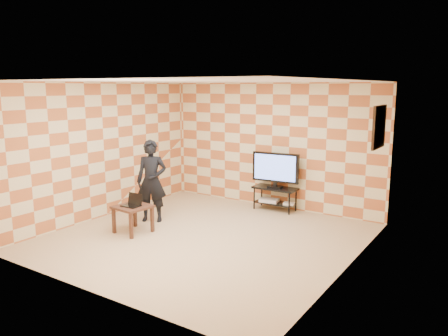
# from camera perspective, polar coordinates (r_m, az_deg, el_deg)

# --- Properties ---
(floor) EXTENTS (5.00, 5.00, 0.00)m
(floor) POSITION_cam_1_polar(r_m,az_deg,el_deg) (7.78, -2.46, -9.04)
(floor) COLOR tan
(floor) RESTS_ON ground
(wall_back) EXTENTS (5.00, 0.02, 2.70)m
(wall_back) POSITION_cam_1_polar(r_m,az_deg,el_deg) (9.55, 6.27, 2.92)
(wall_back) COLOR beige
(wall_back) RESTS_ON ground
(wall_front) EXTENTS (5.00, 0.02, 2.70)m
(wall_front) POSITION_cam_1_polar(r_m,az_deg,el_deg) (5.64, -17.56, -2.81)
(wall_front) COLOR beige
(wall_front) RESTS_ON ground
(wall_left) EXTENTS (0.02, 5.00, 2.70)m
(wall_left) POSITION_cam_1_polar(r_m,az_deg,el_deg) (9.11, -15.41, 2.24)
(wall_left) COLOR beige
(wall_left) RESTS_ON ground
(wall_right) EXTENTS (0.02, 5.00, 2.70)m
(wall_right) POSITION_cam_1_polar(r_m,az_deg,el_deg) (6.33, 16.15, -1.32)
(wall_right) COLOR beige
(wall_right) RESTS_ON ground
(ceiling) EXTENTS (5.00, 5.00, 0.02)m
(ceiling) POSITION_cam_1_polar(r_m,az_deg,el_deg) (7.33, -2.62, 11.26)
(ceiling) COLOR white
(ceiling) RESTS_ON wall_back
(wall_art) EXTENTS (0.04, 0.72, 0.72)m
(wall_art) POSITION_cam_1_polar(r_m,az_deg,el_deg) (7.74, 19.60, 5.07)
(wall_art) COLOR black
(wall_art) RESTS_ON wall_right
(tv_stand) EXTENTS (0.94, 0.42, 0.50)m
(tv_stand) POSITION_cam_1_polar(r_m,az_deg,el_deg) (9.41, 6.68, -3.32)
(tv_stand) COLOR black
(tv_stand) RESTS_ON floor
(tv) EXTENTS (1.03, 0.22, 0.75)m
(tv) POSITION_cam_1_polar(r_m,az_deg,el_deg) (9.29, 6.74, -0.04)
(tv) COLOR black
(tv) RESTS_ON tv_stand
(dvd_player) EXTENTS (0.43, 0.34, 0.06)m
(dvd_player) POSITION_cam_1_polar(r_m,az_deg,el_deg) (9.47, 5.93, -4.21)
(dvd_player) COLOR silver
(dvd_player) RESTS_ON tv_stand
(game_console) EXTENTS (0.24, 0.20, 0.05)m
(game_console) POSITION_cam_1_polar(r_m,az_deg,el_deg) (9.28, 8.46, -4.62)
(game_console) COLOR silver
(game_console) RESTS_ON tv_stand
(side_table) EXTENTS (0.64, 0.64, 0.50)m
(side_table) POSITION_cam_1_polar(r_m,az_deg,el_deg) (8.08, -11.83, -5.46)
(side_table) COLOR #351E16
(side_table) RESTS_ON floor
(laptop) EXTENTS (0.33, 0.26, 0.22)m
(laptop) POSITION_cam_1_polar(r_m,az_deg,el_deg) (8.05, -11.85, -4.50)
(laptop) COLOR black
(laptop) RESTS_ON side_table
(person) EXTENTS (0.70, 0.63, 1.61)m
(person) POSITION_cam_1_polar(r_m,az_deg,el_deg) (8.61, -9.43, -1.69)
(person) COLOR black
(person) RESTS_ON floor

